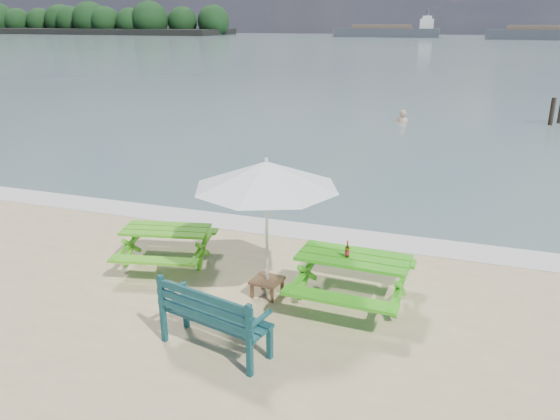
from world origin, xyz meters
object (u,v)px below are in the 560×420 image
(park_bench, at_px, (216,330))
(beer_bottle, at_px, (347,252))
(picnic_table_left, at_px, (167,248))
(side_table, at_px, (267,287))
(picnic_table_right, at_px, (352,281))
(patio_umbrella, at_px, (266,175))
(swimmer, at_px, (401,129))

(park_bench, relative_size, beer_bottle, 6.31)
(picnic_table_left, height_order, side_table, picnic_table_left)
(picnic_table_right, height_order, patio_umbrella, patio_umbrella)
(side_table, bearing_deg, patio_umbrella, 0.00)
(park_bench, height_order, beer_bottle, beer_bottle)
(picnic_table_right, height_order, swimmer, picnic_table_right)
(park_bench, relative_size, swimmer, 0.95)
(beer_bottle, bearing_deg, picnic_table_left, 173.98)
(picnic_table_right, distance_m, beer_bottle, 0.51)
(picnic_table_left, distance_m, park_bench, 2.86)
(beer_bottle, height_order, swimmer, beer_bottle)
(swimmer, bearing_deg, side_table, -90.17)
(picnic_table_right, relative_size, park_bench, 1.19)
(picnic_table_left, xyz_separation_m, swimmer, (2.11, 15.95, -0.65))
(picnic_table_right, distance_m, side_table, 1.35)
(park_bench, bearing_deg, picnic_table_left, 132.79)
(park_bench, xyz_separation_m, side_table, (0.12, 1.62, -0.14))
(picnic_table_left, bearing_deg, beer_bottle, -6.02)
(side_table, xyz_separation_m, patio_umbrella, (0.00, 0.00, 1.84))
(picnic_table_left, xyz_separation_m, beer_bottle, (3.29, -0.35, 0.54))
(patio_umbrella, bearing_deg, park_bench, -94.22)
(park_bench, bearing_deg, side_table, 85.78)
(picnic_table_right, bearing_deg, patio_umbrella, -171.60)
(side_table, relative_size, beer_bottle, 1.94)
(patio_umbrella, height_order, swimmer, patio_umbrella)
(picnic_table_left, bearing_deg, patio_umbrella, -12.95)
(picnic_table_right, bearing_deg, park_bench, -128.31)
(side_table, height_order, beer_bottle, beer_bottle)
(side_table, height_order, swimmer, swimmer)
(picnic_table_left, relative_size, picnic_table_right, 1.01)
(picnic_table_left, distance_m, picnic_table_right, 3.39)
(picnic_table_left, relative_size, patio_umbrella, 0.78)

